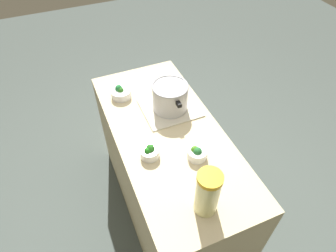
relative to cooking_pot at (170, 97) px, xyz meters
name	(u,v)px	position (x,y,z in m)	size (l,w,h in m)	color
ground_plane	(168,205)	(0.18, -0.09, -0.97)	(8.00, 8.00, 0.00)	#454E4A
counter_slab	(168,174)	(0.18, -0.09, -0.53)	(1.37, 0.62, 0.87)	#C1B188
dish_cloth	(170,108)	(0.00, 0.00, -0.09)	(0.31, 0.35, 0.01)	beige
cooking_pot	(170,97)	(0.00, 0.00, 0.00)	(0.29, 0.22, 0.18)	#B7B7BC
lemonade_pitcher	(207,193)	(0.70, -0.12, 0.03)	(0.11, 0.11, 0.26)	beige
broccoli_bowl_front	(150,152)	(0.31, -0.25, -0.06)	(0.10, 0.10, 0.08)	silver
broccoli_bowl_center	(121,93)	(-0.23, -0.25, -0.07)	(0.13, 0.13, 0.09)	silver
broccoli_bowl_back	(197,153)	(0.42, -0.02, -0.06)	(0.11, 0.11, 0.08)	silver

